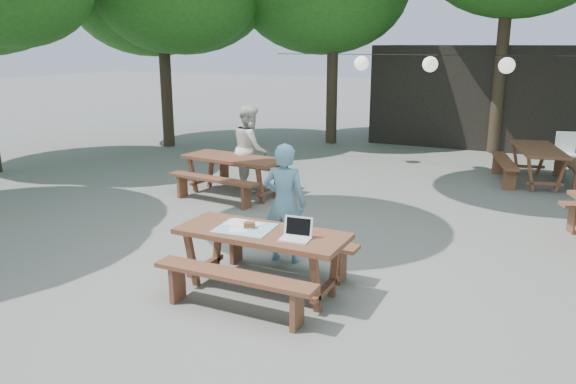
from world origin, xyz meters
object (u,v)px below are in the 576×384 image
(main_picnic_table, at_px, (262,260))
(plastic_chair, at_px, (565,161))
(picnic_table_nw, at_px, (234,175))
(woman, at_px, (285,203))
(second_person, at_px, (250,148))

(main_picnic_table, distance_m, plastic_chair, 9.21)
(picnic_table_nw, relative_size, woman, 1.29)
(picnic_table_nw, height_order, plastic_chair, plastic_chair)
(main_picnic_table, relative_size, second_person, 1.19)
(plastic_chair, bearing_deg, picnic_table_nw, -151.81)
(picnic_table_nw, xyz_separation_m, plastic_chair, (5.78, 5.00, -0.13))
(second_person, bearing_deg, plastic_chair, -83.20)
(second_person, relative_size, plastic_chair, 1.87)
(main_picnic_table, xyz_separation_m, plastic_chair, (3.22, 8.62, -0.13))
(picnic_table_nw, relative_size, second_person, 1.23)
(main_picnic_table, relative_size, woman, 1.24)
(second_person, height_order, plastic_chair, second_person)
(picnic_table_nw, bearing_deg, second_person, 86.41)
(woman, distance_m, plastic_chair, 8.38)
(woman, bearing_deg, plastic_chair, -120.72)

